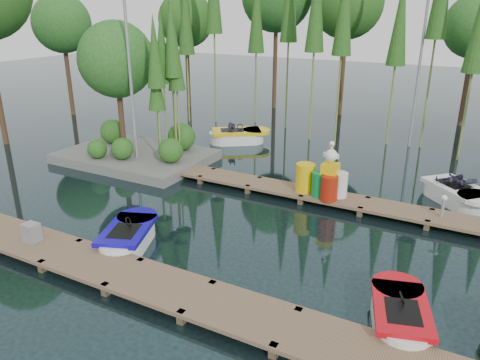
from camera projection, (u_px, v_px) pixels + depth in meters
The scene contains 15 objects.
ground_plane at pixel (219, 214), 15.14m from camera, with size 90.00×90.00×0.00m, color #1B2E32.
near_dock at pixel (124, 273), 11.36m from camera, with size 18.00×1.50×0.50m.
far_dock at pixel (279, 188), 16.66m from camera, with size 15.00×1.20×0.50m.
island at pixel (129, 85), 19.54m from camera, with size 6.20×4.20×6.75m.
tree_screen at pixel (294, 10), 22.60m from camera, with size 34.42×18.53×10.31m.
lamp_island at pixel (129, 62), 18.16m from camera, with size 0.30×0.30×7.25m.
lamp_rear at pixel (421, 55), 20.89m from camera, with size 0.30×0.30×7.25m.
boat_blue at pixel (128, 236), 13.14m from camera, with size 2.02×2.84×0.87m.
boat_red at pixel (400, 316), 9.80m from camera, with size 1.78×2.70×0.84m.
boat_yellow_far at pixel (238, 136), 22.88m from camera, with size 3.22×2.81×1.50m.
boat_white_far at pixel (458, 194), 15.90m from camera, with size 2.95×2.92×1.35m.
utility_cabinet at pixel (32, 232), 12.69m from camera, with size 0.42×0.35×0.51m, color gray.
yellow_barrel at pixel (305, 178), 16.03m from camera, with size 0.65×0.65×0.98m, color yellow.
drum_cluster at pixel (330, 181), 15.47m from camera, with size 1.12×1.03×1.94m.
seagull_post at pixel (444, 202), 14.05m from camera, with size 0.45×0.24×0.72m.
Camera 1 is at (7.19, -11.78, 6.36)m, focal length 35.00 mm.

